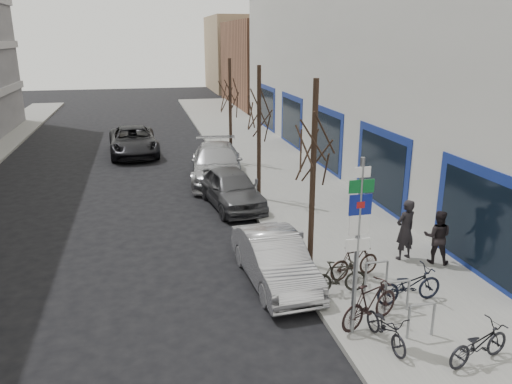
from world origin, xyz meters
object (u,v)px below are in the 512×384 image
parked_car_front (275,259)px  bike_rack (397,292)px  meter_mid (256,192)px  lane_car (133,141)px  meter_back (231,159)px  bike_mid_inner (339,277)px  bike_far_inner (355,261)px  pedestrian_far (437,236)px  highway_sign_pole (358,238)px  tree_mid (259,102)px  tree_near (314,131)px  tree_far (230,86)px  parked_car_back (217,163)px  meter_front (301,249)px  bike_near_right (370,303)px  pedestrian_near (405,230)px  bike_far_curb (479,341)px  bike_near_left (386,325)px  bike_mid_curb (409,282)px  parked_car_mid (231,188)px

parked_car_front → bike_rack: bearing=-48.5°
meter_mid → lane_car: lane_car is taller
meter_back → bike_mid_inner: 12.25m
bike_far_inner → pedestrian_far: pedestrian_far is taller
highway_sign_pole → bike_rack: highway_sign_pole is taller
meter_back → meter_mid: bearing=-90.0°
bike_mid_inner → parked_car_front: 1.84m
lane_car → meter_back: bearing=-56.0°
highway_sign_pole → tree_mid: size_ratio=0.76×
bike_rack → bike_far_inner: (-0.27, 1.89, -0.02)m
bike_rack → pedestrian_far: pedestrian_far is taller
tree_near → tree_far: same height
meter_back → parked_car_back: parked_car_back is taller
highway_sign_pole → meter_back: (-0.25, 14.01, -1.54)m
tree_far → meter_front: bearing=-91.9°
bike_near_right → pedestrian_near: size_ratio=0.98×
bike_near_right → parked_car_front: parked_car_front is taller
bike_far_curb → meter_back: bearing=-5.2°
bike_near_left → parked_car_back: 14.19m
tree_far → meter_back: 4.08m
pedestrian_far → meter_mid: bearing=-22.7°
bike_near_right → bike_rack: bearing=-89.3°
meter_back → bike_near_left: 14.61m
parked_car_front → parked_car_back: bearing=86.4°
bike_mid_curb → pedestrian_far: pedestrian_far is taller
tree_far → meter_back: tree_far is taller
meter_front → pedestrian_far: size_ratio=0.78×
meter_mid → bike_near_right: 8.32m
bike_mid_inner → lane_car: bearing=18.8°
bike_far_curb → pedestrian_far: pedestrian_far is taller
highway_sign_pole → parked_car_mid: 9.88m
tree_far → meter_front: tree_far is taller
bike_far_curb → pedestrian_far: (1.81, 4.45, 0.32)m
parked_car_back → parked_car_front: bearing=-82.5°
bike_far_inner → pedestrian_near: bearing=-80.3°
parked_car_mid → pedestrian_near: (4.08, -6.35, 0.31)m
parked_car_front → parked_car_back: (0.00, 10.53, 0.15)m
tree_near → bike_far_inner: size_ratio=3.43×
bike_near_right → bike_far_inner: size_ratio=1.13×
meter_front → bike_far_curb: 5.14m
meter_mid → bike_far_inner: bearing=-77.0°
pedestrian_far → bike_mid_inner: bearing=48.6°
meter_front → bike_far_curb: (2.32, -4.57, -0.27)m
bike_mid_inner → bike_far_curb: size_ratio=0.95×
tree_mid → bike_near_left: bearing=-88.2°
bike_rack → pedestrian_far: bearing=42.6°
bike_far_curb → bike_far_inner: size_ratio=1.00×
bike_rack → bike_mid_curb: 0.63m
meter_front → meter_mid: 5.50m
tree_far → meter_front: size_ratio=4.33×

